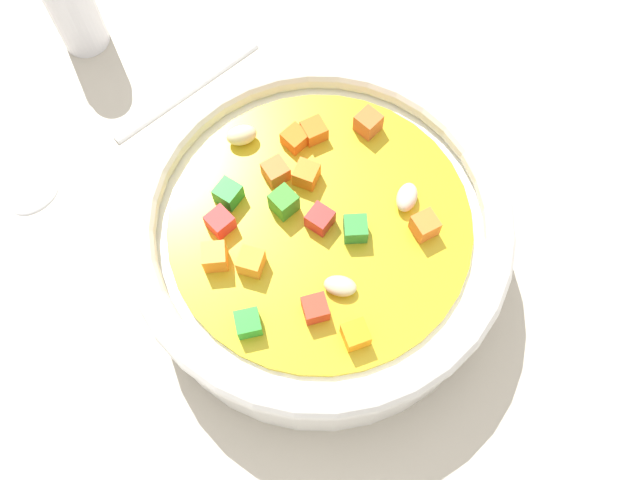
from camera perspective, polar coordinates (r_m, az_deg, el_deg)
ground_plane at (r=44.02cm, az=0.00°, el=-1.98°), size 140.00×140.00×2.00cm
soup_bowl_main at (r=40.00cm, az=-0.02°, el=0.22°), size 21.23×21.23×6.72cm
spoon at (r=48.41cm, az=-15.94°, el=8.25°), size 9.82×18.41×0.74cm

